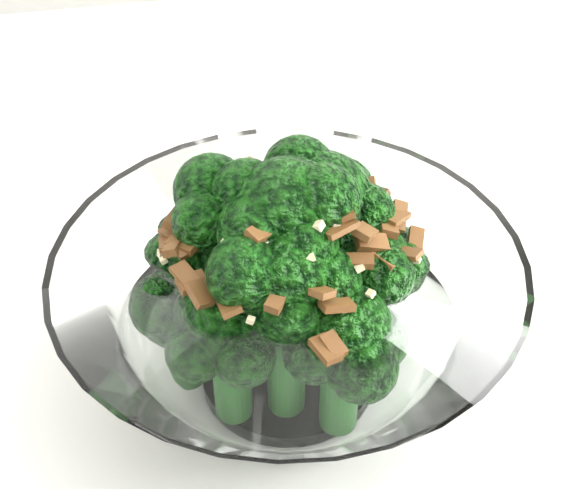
{
  "coord_description": "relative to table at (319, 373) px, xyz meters",
  "views": [
    {
      "loc": [
        -0.08,
        -0.42,
        1.1
      ],
      "look_at": [
        -0.09,
        -0.12,
        0.84
      ],
      "focal_mm": 55.0,
      "sensor_mm": 36.0,
      "label": 1
    }
  ],
  "objects": [
    {
      "name": "table",
      "position": [
        0.0,
        0.0,
        0.0
      ],
      "size": [
        1.35,
        1.05,
        0.75
      ],
      "color": "white",
      "rests_on": "ground"
    },
    {
      "name": "broccoli_dish",
      "position": [
        -0.02,
        -0.06,
        0.12
      ],
      "size": [
        0.22,
        0.22,
        0.14
      ],
      "color": "white",
      "rests_on": "table"
    }
  ]
}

